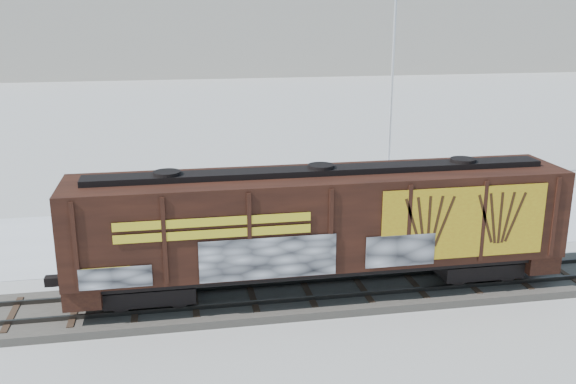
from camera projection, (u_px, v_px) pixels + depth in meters
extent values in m
plane|color=white|center=(361.00, 294.00, 23.37)|extent=(500.00, 500.00, 0.00)
cube|color=#59544C|center=(361.00, 291.00, 23.33)|extent=(50.00, 3.40, 0.28)
cube|color=#33302D|center=(367.00, 294.00, 22.59)|extent=(50.00, 0.10, 0.15)
cube|color=#33302D|center=(356.00, 277.00, 23.95)|extent=(50.00, 0.10, 0.15)
cube|color=white|center=(316.00, 227.00, 30.46)|extent=(40.00, 8.00, 0.03)
cube|color=white|center=(205.00, 32.00, 111.52)|extent=(360.00, 40.00, 12.00)
cube|color=black|center=(150.00, 288.00, 21.83)|extent=(3.00, 2.00, 0.90)
cube|color=black|center=(474.00, 264.00, 23.88)|extent=(3.00, 2.00, 0.90)
cylinder|color=black|center=(120.00, 300.00, 20.93)|extent=(0.90, 0.12, 0.90)
cube|color=black|center=(320.00, 261.00, 22.71)|extent=(17.18, 2.40, 0.25)
cube|color=#33160E|center=(320.00, 217.00, 22.25)|extent=(17.18, 3.00, 3.09)
cube|color=black|center=(321.00, 171.00, 21.79)|extent=(15.81, 0.90, 0.20)
cube|color=gold|center=(465.00, 223.00, 21.60)|extent=(5.84, 0.03, 2.50)
cube|color=gold|center=(214.00, 228.00, 20.04)|extent=(6.19, 0.02, 0.70)
cube|color=silver|center=(269.00, 258.00, 20.65)|extent=(4.47, 0.03, 1.40)
cylinder|color=silver|center=(387.00, 189.00, 36.58)|extent=(0.90, 0.90, 0.20)
cylinder|color=silver|center=(392.00, 76.00, 34.81)|extent=(0.14, 0.14, 13.01)
imported|color=silver|center=(281.00, 211.00, 30.48)|extent=(4.63, 3.10, 1.47)
imported|color=silver|center=(285.00, 211.00, 30.12)|extent=(5.29, 3.38, 1.65)
imported|color=black|center=(392.00, 203.00, 31.62)|extent=(5.41, 2.56, 1.52)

